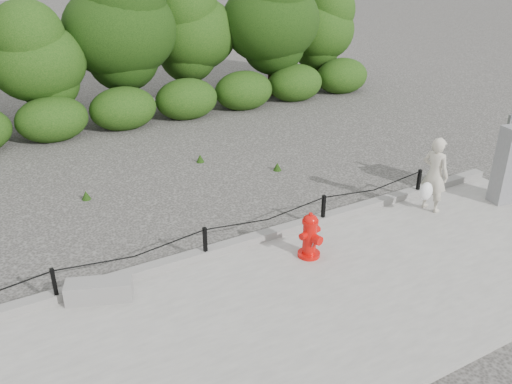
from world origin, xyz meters
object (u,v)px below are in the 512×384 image
at_px(fire_hydrant, 310,236).
at_px(pedestrian, 434,175).
at_px(concrete_block, 99,290).
at_px(utility_cabinet, 511,164).

relative_size(fire_hydrant, pedestrian, 0.54).
distance_m(concrete_block, utility_cabinet, 8.38).
relative_size(fire_hydrant, concrete_block, 0.84).
bearing_deg(pedestrian, concrete_block, 75.56).
bearing_deg(concrete_block, utility_cabinet, -5.76).
bearing_deg(utility_cabinet, concrete_block, -176.42).
height_order(concrete_block, utility_cabinet, utility_cabinet).
height_order(fire_hydrant, utility_cabinet, utility_cabinet).
bearing_deg(fire_hydrant, pedestrian, -8.82).
bearing_deg(concrete_block, pedestrian, -3.11).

